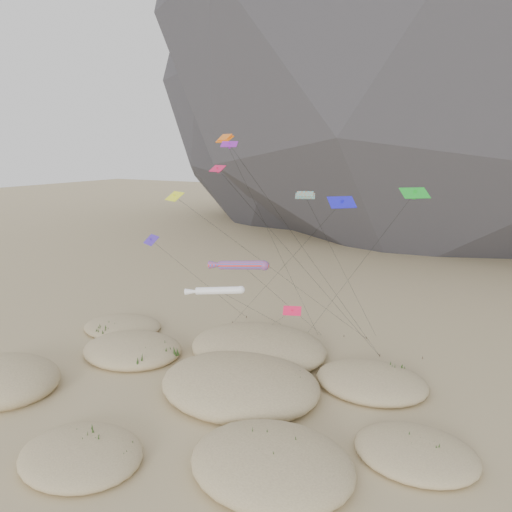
{
  "coord_description": "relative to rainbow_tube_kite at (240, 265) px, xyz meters",
  "views": [
    {
      "loc": [
        24.52,
        -33.13,
        23.43
      ],
      "look_at": [
        -0.22,
        12.0,
        12.16
      ],
      "focal_mm": 35.0,
      "sensor_mm": 36.0,
      "label": 1
    }
  ],
  "objects": [
    {
      "name": "white_tube_kite",
      "position": [
        -1.29,
        -2.58,
        -2.27
      ],
      "size": [
        6.0,
        16.97,
        9.84
      ],
      "color": "white",
      "rests_on": "ground"
    },
    {
      "name": "rainbow_tube_kite",
      "position": [
        0.0,
        0.0,
        0.0
      ],
      "size": [
        7.72,
        14.16,
        12.27
      ],
      "color": "#FF2F1A",
      "rests_on": "ground"
    },
    {
      "name": "dune_grass",
      "position": [
        1.06,
        -7.2,
        -10.64
      ],
      "size": [
        42.35,
        28.25,
        1.57
      ],
      "color": "black",
      "rests_on": "ground"
    },
    {
      "name": "kite_stakes",
      "position": [
        3.68,
        12.68,
        -11.33
      ],
      "size": [
        24.97,
        4.54,
        0.3
      ],
      "color": "#3F2D1E",
      "rests_on": "ground"
    },
    {
      "name": "ground",
      "position": [
        1.06,
        -10.03,
        -11.48
      ],
      "size": [
        500.0,
        500.0,
        0.0
      ],
      "primitive_type": "plane",
      "color": "#CCB789",
      "rests_on": "ground"
    },
    {
      "name": "multi_parafoil",
      "position": [
        5.14,
        5.07,
        6.76
      ],
      "size": [
        6.36,
        12.24,
        18.92
      ],
      "color": "#D65816",
      "rests_on": "ground"
    },
    {
      "name": "dunes",
      "position": [
        -1.05,
        -5.12,
        -10.77
      ],
      "size": [
        49.51,
        35.2,
        3.69
      ],
      "color": "#CCB789",
      "rests_on": "ground"
    },
    {
      "name": "orange_parafoil",
      "position": [
        -5.52,
        6.37,
        12.64
      ],
      "size": [
        10.75,
        8.11,
        24.89
      ],
      "color": "#E15E0B",
      "rests_on": "ground"
    },
    {
      "name": "delta_kites",
      "position": [
        1.81,
        1.11,
        5.16
      ],
      "size": [
        32.22,
        19.0,
        23.96
      ],
      "color": "green",
      "rests_on": "ground"
    }
  ]
}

